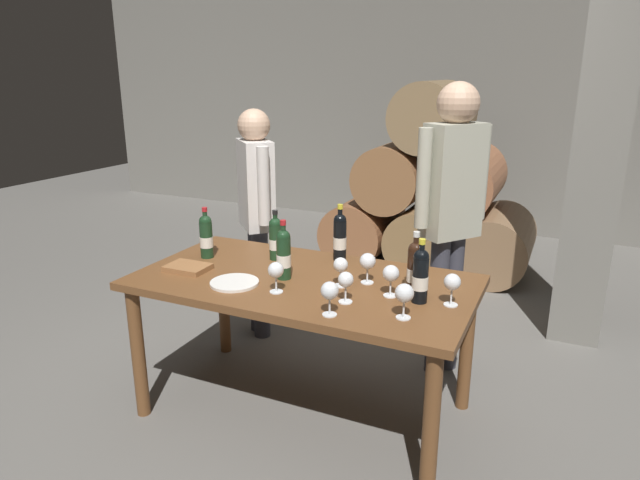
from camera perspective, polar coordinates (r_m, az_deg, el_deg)
ground_plane at (r=3.17m, az=-1.58°, el=-16.96°), size 14.00×14.00×0.00m
cellar_back_wall at (r=6.67m, az=14.92°, el=13.19°), size 10.00×0.24×2.80m
barrel_stack at (r=5.21m, az=11.14°, el=4.36°), size 1.86×0.90×1.69m
stone_pillar at (r=3.98m, az=26.63°, el=8.43°), size 0.32×0.32×2.60m
dining_table at (r=2.85m, az=-1.69°, el=-5.71°), size 1.70×0.90×0.76m
wine_bottle_0 at (r=3.05m, az=2.05°, el=0.37°), size 0.07×0.07×0.32m
wine_bottle_1 at (r=3.16m, az=-11.57°, el=0.42°), size 0.07×0.07×0.29m
wine_bottle_2 at (r=3.08m, az=-4.57°, el=0.20°), size 0.07×0.07×0.28m
wine_bottle_3 at (r=2.78m, az=-3.74°, el=-1.40°), size 0.07×0.07×0.30m
wine_bottle_4 at (r=2.62m, az=9.68°, el=-2.79°), size 0.07×0.07×0.30m
wine_bottle_5 at (r=2.54m, az=10.23°, el=-3.55°), size 0.07×0.07×0.30m
wine_glass_0 at (r=2.59m, az=7.27°, el=-3.51°), size 0.08×0.08×0.15m
wine_glass_1 at (r=2.69m, az=2.12°, el=-2.68°), size 0.07×0.07×0.15m
wine_glass_2 at (r=2.50m, az=2.65°, el=-4.20°), size 0.07×0.07×0.15m
wine_glass_3 at (r=2.62m, az=-4.54°, el=-3.19°), size 0.08×0.08×0.15m
wine_glass_4 at (r=2.54m, az=13.37°, el=-4.32°), size 0.08×0.08×0.15m
wine_glass_5 at (r=2.74m, az=4.90°, el=-2.26°), size 0.08×0.08×0.15m
wine_glass_6 at (r=2.37m, az=8.63°, el=-5.50°), size 0.08×0.08×0.16m
wine_glass_7 at (r=2.37m, az=1.00°, el=-5.31°), size 0.08×0.08×0.15m
tasting_notebook at (r=3.01m, az=-13.37°, el=-2.77°), size 0.22×0.16×0.03m
serving_plate at (r=2.78m, az=-8.74°, el=-4.34°), size 0.24×0.24×0.01m
sommelier_presenting at (r=3.24m, az=13.29°, el=3.61°), size 0.34×0.41×1.72m
taster_seated_left at (r=3.70m, az=-6.51°, el=3.61°), size 0.37×0.38×1.54m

